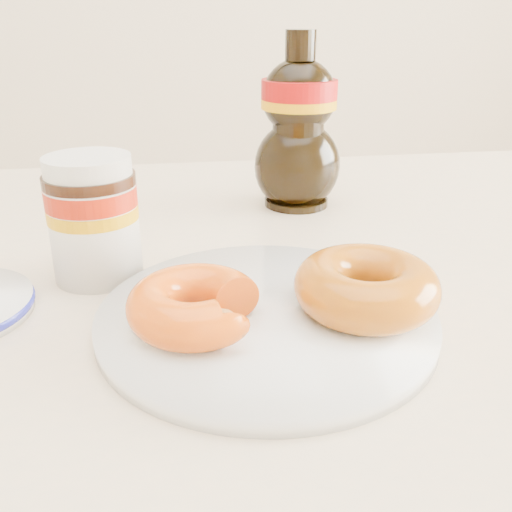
{
  "coord_description": "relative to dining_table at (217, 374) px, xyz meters",
  "views": [
    {
      "loc": [
        -0.03,
        -0.33,
        0.97
      ],
      "look_at": [
        0.03,
        0.09,
        0.79
      ],
      "focal_mm": 40.0,
      "sensor_mm": 36.0,
      "label": 1
    }
  ],
  "objects": [
    {
      "name": "dining_table",
      "position": [
        0.0,
        0.0,
        0.0
      ],
      "size": [
        1.4,
        0.9,
        0.75
      ],
      "color": "beige",
      "rests_on": "ground"
    },
    {
      "name": "plate",
      "position": [
        0.03,
        -0.06,
        0.09
      ],
      "size": [
        0.25,
        0.25,
        0.01
      ],
      "color": "white",
      "rests_on": "dining_table"
    },
    {
      "name": "donut_bitten",
      "position": [
        -0.02,
        -0.08,
        0.11
      ],
      "size": [
        0.12,
        0.12,
        0.03
      ],
      "primitive_type": "torus",
      "rotation": [
        0.0,
        0.0,
        0.24
      ],
      "color": "orange",
      "rests_on": "plate"
    },
    {
      "name": "donut_whole",
      "position": [
        0.11,
        -0.07,
        0.11
      ],
      "size": [
        0.14,
        0.14,
        0.04
      ],
      "primitive_type": "torus",
      "rotation": [
        0.0,
        0.0,
        0.36
      ],
      "color": "#A74B0A",
      "rests_on": "plate"
    },
    {
      "name": "nutella_jar",
      "position": [
        -0.1,
        0.05,
        0.14
      ],
      "size": [
        0.08,
        0.08,
        0.11
      ],
      "rotation": [
        0.0,
        0.0,
        -0.3
      ],
      "color": "white",
      "rests_on": "dining_table"
    },
    {
      "name": "syrup_bottle",
      "position": [
        0.12,
        0.22,
        0.18
      ],
      "size": [
        0.12,
        0.1,
        0.2
      ],
      "primitive_type": null,
      "rotation": [
        0.0,
        0.0,
        -0.17
      ],
      "color": "black",
      "rests_on": "dining_table"
    },
    {
      "name": "dark_jar",
      "position": [
        -0.1,
        0.05,
        0.13
      ],
      "size": [
        0.06,
        0.06,
        0.09
      ],
      "rotation": [
        0.0,
        0.0,
        0.43
      ],
      "color": "black",
      "rests_on": "dining_table"
    }
  ]
}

